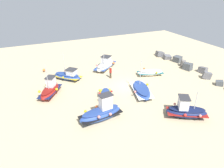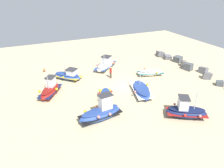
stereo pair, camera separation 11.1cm
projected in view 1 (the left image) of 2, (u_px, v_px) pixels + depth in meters
The scene contains 12 objects.
ground_plane at pixel (127, 86), 26.75m from camera, with size 51.61×51.61×0.00m, color #C6B289.
fishing_boat_0 at pixel (50, 90), 24.46m from camera, with size 4.10×3.46×4.08m.
fishing_boat_1 at pixel (105, 65), 31.93m from camera, with size 4.59×4.82×2.93m.
fishing_boat_2 at pixel (141, 90), 24.86m from camera, with size 4.94×2.99×4.07m.
fishing_boat_3 at pixel (186, 111), 20.42m from camera, with size 3.45×4.26×2.91m.
fishing_boat_4 at pixel (68, 76), 28.44m from camera, with size 4.14×4.04×3.86m.
fishing_boat_5 at pixel (101, 112), 19.99m from camera, with size 2.16×4.55×2.66m.
fishing_boat_6 at pixel (150, 72), 29.72m from camera, with size 2.64×4.07×0.90m.
fishing_boat_7 at pixel (106, 95), 23.91m from camera, with size 3.31×2.25×0.79m.
person_walking at pixel (111, 72), 28.53m from camera, with size 0.32×0.32×1.70m.
breakwater_rocks at pixel (188, 66), 31.91m from camera, with size 17.16×2.58×1.27m.
mooring_buoy_0 at pixel (44, 70), 30.70m from camera, with size 0.40×0.40×0.55m.
Camera 1 is at (20.83, -11.62, 12.26)m, focal length 32.85 mm.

